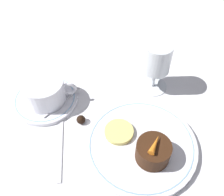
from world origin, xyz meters
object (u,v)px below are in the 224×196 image
object	(u,v)px
fork	(61,129)
coffee_cup	(44,90)
dessert_cake	(153,151)
dinner_plate	(140,145)
wine_glass	(157,61)

from	to	relation	value
fork	coffee_cup	bearing A→B (deg)	114.74
coffee_cup	dessert_cake	xyz separation A→B (m)	(0.22, -0.17, -0.01)
coffee_cup	dinner_plate	bearing A→B (deg)	-33.74
coffee_cup	dessert_cake	size ratio (longest dim) A/B	1.81
dinner_plate	dessert_cake	size ratio (longest dim) A/B	3.40
dinner_plate	coffee_cup	size ratio (longest dim) A/B	1.87
wine_glass	dinner_plate	bearing A→B (deg)	-107.88
coffee_cup	wine_glass	world-z (taller)	wine_glass
dinner_plate	fork	world-z (taller)	dinner_plate
wine_glass	dessert_cake	size ratio (longest dim) A/B	1.91
coffee_cup	fork	size ratio (longest dim) A/B	0.62
fork	dinner_plate	bearing A→B (deg)	-17.71
wine_glass	dessert_cake	bearing A→B (deg)	-100.00
fork	dessert_cake	bearing A→B (deg)	-24.36
dinner_plate	fork	xyz separation A→B (m)	(-0.16, 0.05, -0.01)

